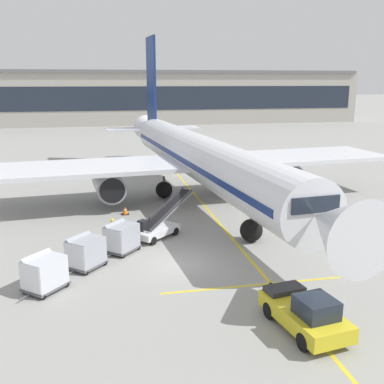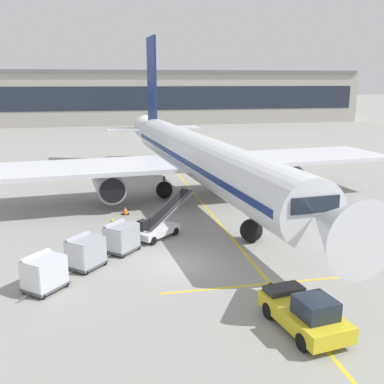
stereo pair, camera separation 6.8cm
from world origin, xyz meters
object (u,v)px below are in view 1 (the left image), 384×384
at_px(pushback_tug, 306,313).
at_px(ground_crew_by_carts, 112,229).
at_px(baggage_cart_third, 44,272).
at_px(safety_cone_engine_keepout, 125,211).
at_px(ground_crew_by_loader, 131,233).
at_px(belt_loader, 158,225).
at_px(parked_airplane, 197,157).
at_px(baggage_cart_second, 85,251).
at_px(baggage_cart_lead, 121,237).

distance_m(pushback_tug, ground_crew_by_carts, 14.77).
xyz_separation_m(baggage_cart_third, safety_cone_engine_keepout, (4.87, 12.91, -0.68)).
height_order(ground_crew_by_loader, ground_crew_by_carts, same).
bearing_deg(safety_cone_engine_keepout, belt_loader, -71.45).
relative_size(belt_loader, ground_crew_by_loader, 2.76).
relative_size(parked_airplane, belt_loader, 9.85).
bearing_deg(baggage_cart_third, pushback_tug, -28.60).
relative_size(pushback_tug, ground_crew_by_loader, 2.68).
bearing_deg(safety_cone_engine_keepout, ground_crew_by_carts, -100.13).
bearing_deg(ground_crew_by_loader, safety_cone_engine_keepout, 89.62).
height_order(baggage_cart_second, ground_crew_by_loader, baggage_cart_second).
distance_m(baggage_cart_lead, baggage_cart_second, 3.01).
height_order(baggage_cart_second, ground_crew_by_carts, baggage_cart_second).
bearing_deg(safety_cone_engine_keepout, baggage_cart_lead, -94.90).
distance_m(parked_airplane, baggage_cart_lead, 14.60).
height_order(baggage_cart_second, safety_cone_engine_keepout, baggage_cart_second).
xyz_separation_m(belt_loader, safety_cone_engine_keepout, (-1.97, 5.88, -0.53)).
bearing_deg(baggage_cart_second, ground_crew_by_loader, 43.93).
xyz_separation_m(pushback_tug, ground_crew_by_carts, (-7.85, 12.51, 0.17)).
relative_size(baggage_cart_third, pushback_tug, 0.55).
bearing_deg(ground_crew_by_carts, safety_cone_engine_keepout, 79.87).
height_order(baggage_cart_third, ground_crew_by_carts, baggage_cart_third).
bearing_deg(baggage_cart_second, parked_airplane, 55.86).
xyz_separation_m(parked_airplane, ground_crew_by_carts, (-8.02, -10.59, -2.88)).
bearing_deg(baggage_cart_lead, belt_loader, 41.59).
bearing_deg(baggage_cart_lead, safety_cone_engine_keepout, 85.10).
bearing_deg(baggage_cart_lead, parked_airplane, 58.24).
distance_m(baggage_cart_second, safety_cone_engine_keepout, 10.78).
height_order(parked_airplane, safety_cone_engine_keepout, parked_airplane).
xyz_separation_m(baggage_cart_third, pushback_tug, (11.53, -6.29, -0.17)).
bearing_deg(baggage_cart_lead, ground_crew_by_carts, 107.16).
bearing_deg(baggage_cart_third, baggage_cart_second, 51.53).
bearing_deg(baggage_cart_lead, baggage_cart_third, -131.87).
height_order(parked_airplane, baggage_cart_second, parked_airplane).
xyz_separation_m(baggage_cart_second, safety_cone_engine_keepout, (2.86, 10.37, -0.68)).
relative_size(ground_crew_by_carts, safety_cone_engine_keepout, 2.66).
relative_size(baggage_cart_second, baggage_cart_third, 1.00).
height_order(belt_loader, ground_crew_by_loader, belt_loader).
distance_m(baggage_cart_second, ground_crew_by_carts, 4.05).
xyz_separation_m(ground_crew_by_carts, safety_cone_engine_keepout, (1.20, 6.69, -0.68)).
relative_size(belt_loader, baggage_cart_second, 1.86).
distance_m(ground_crew_by_carts, safety_cone_engine_keepout, 6.83).
height_order(belt_loader, pushback_tug, belt_loader).
height_order(belt_loader, baggage_cart_second, belt_loader).
distance_m(belt_loader, ground_crew_by_carts, 3.27).
bearing_deg(baggage_cart_third, baggage_cart_lead, 48.13).
height_order(pushback_tug, ground_crew_by_loader, pushback_tug).
height_order(parked_airplane, baggage_cart_third, parked_airplane).
distance_m(parked_airplane, baggage_cart_third, 20.69).
bearing_deg(ground_crew_by_carts, belt_loader, 14.23).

